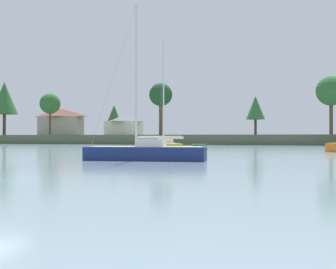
# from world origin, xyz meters

# --- Properties ---
(far_shore_bank) EXTENTS (183.90, 58.79, 2.09)m
(far_shore_bank) POSITION_xyz_m (0.00, 100.97, 1.04)
(far_shore_bank) COLOR #4C563D
(far_shore_bank) RESTS_ON ground
(sailboat_yellow) EXTENTS (6.47, 9.43, 14.12)m
(sailboat_yellow) POSITION_xyz_m (-4.39, 36.97, 0.29)
(sailboat_yellow) COLOR gold
(sailboat_yellow) RESTS_ON ground
(dinghy_green) EXTENTS (2.86, 2.18, 0.40)m
(dinghy_green) POSITION_xyz_m (-5.60, 63.09, 0.10)
(dinghy_green) COLOR #236B3D
(dinghy_green) RESTS_ON ground
(sailboat_navy) EXTENTS (8.33, 3.02, 11.26)m
(sailboat_navy) POSITION_xyz_m (1.09, 14.11, 0.25)
(sailboat_navy) COLOR navy
(sailboat_navy) RESTS_ON ground
(shore_tree_center_left) EXTENTS (4.71, 4.71, 9.67)m
(shore_tree_center_left) POSITION_xyz_m (2.08, 93.87, 8.81)
(shore_tree_center_left) COLOR brown
(shore_tree_center_left) RESTS_ON far_shore_bank
(shore_tree_far_left) EXTENTS (5.04, 5.04, 11.27)m
(shore_tree_far_left) POSITION_xyz_m (-16.68, 75.06, 10.67)
(shore_tree_far_left) COLOR brown
(shore_tree_far_left) RESTS_ON far_shore_bank
(shore_tree_left) EXTENTS (4.69, 4.69, 9.03)m
(shore_tree_left) POSITION_xyz_m (-39.97, 103.51, 8.22)
(shore_tree_left) COLOR brown
(shore_tree_left) RESTS_ON far_shore_bank
(shore_tree_center) EXTENTS (6.50, 6.50, 13.22)m
(shore_tree_center) POSITION_xyz_m (-58.08, 77.04, 11.27)
(shore_tree_center) COLOR brown
(shore_tree_center) RESTS_ON far_shore_bank
(shore_tree_inland_b) EXTENTS (5.79, 5.79, 11.45)m
(shore_tree_inland_b) POSITION_xyz_m (18.07, 75.34, 10.56)
(shore_tree_inland_b) COLOR brown
(shore_tree_inland_b) RESTS_ON far_shore_bank
(shore_tree_far_right) EXTENTS (5.00, 5.00, 10.19)m
(shore_tree_far_right) POSITION_xyz_m (-46.02, 78.43, 9.72)
(shore_tree_far_right) COLOR brown
(shore_tree_far_right) RESTS_ON far_shore_bank
(cottage_hillside) EXTENTS (12.88, 6.69, 7.89)m
(cottage_hillside) POSITION_xyz_m (-54.38, 97.77, 6.17)
(cottage_hillside) COLOR #9E998E
(cottage_hillside) RESTS_ON far_shore_bank
(cottage_behind_trees) EXTENTS (9.26, 10.70, 6.21)m
(cottage_behind_trees) POSITION_xyz_m (-37.11, 104.38, 5.30)
(cottage_behind_trees) COLOR silver
(cottage_behind_trees) RESTS_ON far_shore_bank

